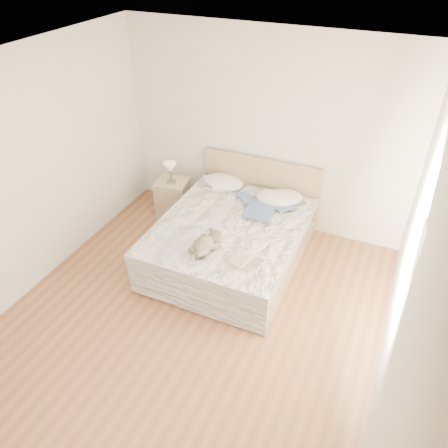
% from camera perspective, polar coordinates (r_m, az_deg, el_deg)
% --- Properties ---
extents(floor, '(4.00, 4.50, 0.00)m').
position_cam_1_polar(floor, '(5.02, -4.37, -12.33)').
color(floor, brown).
rests_on(floor, ground).
extents(ceiling, '(4.00, 4.50, 0.00)m').
position_cam_1_polar(ceiling, '(3.54, -6.40, 18.66)').
color(ceiling, white).
rests_on(ceiling, ground).
extents(wall_back, '(4.00, 0.02, 2.70)m').
position_cam_1_polar(wall_back, '(5.95, 5.32, 11.79)').
color(wall_back, silver).
rests_on(wall_back, ground).
extents(wall_left, '(0.02, 4.50, 2.70)m').
position_cam_1_polar(wall_left, '(5.29, -24.73, 5.41)').
color(wall_left, silver).
rests_on(wall_left, ground).
extents(wall_right, '(0.02, 4.50, 2.70)m').
position_cam_1_polar(wall_right, '(3.77, 22.84, -6.66)').
color(wall_right, silver).
rests_on(wall_right, ground).
extents(window, '(0.02, 1.30, 1.10)m').
position_cam_1_polar(window, '(3.95, 23.36, -2.83)').
color(window, white).
rests_on(window, wall_right).
extents(bed, '(1.72, 2.14, 1.00)m').
position_cam_1_polar(bed, '(5.61, 1.12, -1.99)').
color(bed, tan).
rests_on(bed, floor).
extents(nightstand, '(0.52, 0.48, 0.56)m').
position_cam_1_polar(nightstand, '(6.54, -6.68, 3.43)').
color(nightstand, tan).
rests_on(nightstand, floor).
extents(table_lamp, '(0.19, 0.19, 0.31)m').
position_cam_1_polar(table_lamp, '(6.27, -7.04, 7.20)').
color(table_lamp, '#4D4942').
rests_on(table_lamp, nightstand).
extents(pillow_left, '(0.59, 0.42, 0.17)m').
position_cam_1_polar(pillow_left, '(6.17, -0.09, 5.50)').
color(pillow_left, white).
rests_on(pillow_left, bed).
extents(pillow_middle, '(0.55, 0.40, 0.16)m').
position_cam_1_polar(pillow_middle, '(5.84, 6.73, 3.36)').
color(pillow_middle, white).
rests_on(pillow_middle, bed).
extents(pillow_right, '(0.67, 0.62, 0.17)m').
position_cam_1_polar(pillow_right, '(5.86, 7.62, 3.41)').
color(pillow_right, white).
rests_on(pillow_right, bed).
extents(blouse, '(0.62, 0.65, 0.02)m').
position_cam_1_polar(blouse, '(5.63, 4.84, 2.02)').
color(blouse, navy).
rests_on(blouse, bed).
extents(photo_book, '(0.33, 0.25, 0.02)m').
position_cam_1_polar(photo_book, '(6.07, -1.26, 4.85)').
color(photo_book, white).
rests_on(photo_book, bed).
extents(childrens_book, '(0.39, 0.30, 0.02)m').
position_cam_1_polar(childrens_book, '(4.76, 3.22, -4.96)').
color(childrens_book, '#F0E7BE').
rests_on(childrens_book, bed).
extents(teddy_bear, '(0.36, 0.43, 0.20)m').
position_cam_1_polar(teddy_bear, '(4.90, -2.68, -3.27)').
color(teddy_bear, brown).
rests_on(teddy_bear, bed).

